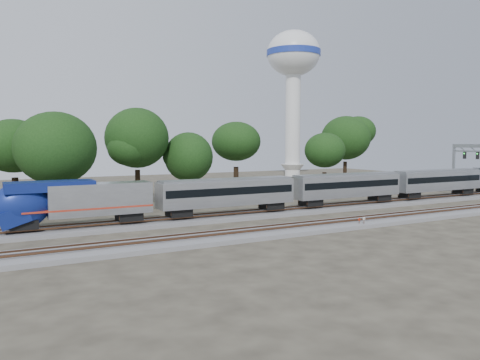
{
  "coord_description": "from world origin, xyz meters",
  "views": [
    {
      "loc": [
        -26.18,
        -41.44,
        8.78
      ],
      "look_at": [
        -0.93,
        5.0,
        4.48
      ],
      "focal_mm": 35.0,
      "sensor_mm": 36.0,
      "label": 1
    }
  ],
  "objects": [
    {
      "name": "ground",
      "position": [
        0.0,
        0.0,
        0.0
      ],
      "size": [
        160.0,
        160.0,
        0.0
      ],
      "primitive_type": "plane",
      "color": "#383328",
      "rests_on": "ground"
    },
    {
      "name": "track_far",
      "position": [
        0.0,
        6.0,
        0.21
      ],
      "size": [
        160.0,
        5.0,
        0.73
      ],
      "color": "slate",
      "rests_on": "ground"
    },
    {
      "name": "track_near",
      "position": [
        0.0,
        -4.0,
        0.21
      ],
      "size": [
        160.0,
        5.0,
        0.73
      ],
      "color": "slate",
      "rests_on": "ground"
    },
    {
      "name": "train",
      "position": [
        33.66,
        6.0,
        3.07
      ],
      "size": [
        121.13,
        2.94,
        4.34
      ],
      "color": "silver",
      "rests_on": "ground"
    },
    {
      "name": "switch_stand_red",
      "position": [
        7.38,
        -5.46,
        0.63
      ],
      "size": [
        0.31,
        0.07,
        0.99
      ],
      "rotation": [
        0.0,
        0.0,
        0.13
      ],
      "color": "#512D19",
      "rests_on": "ground"
    },
    {
      "name": "switch_stand_white",
      "position": [
        7.69,
        -5.82,
        0.71
      ],
      "size": [
        0.35,
        0.07,
        1.11
      ],
      "rotation": [
        0.0,
        0.0,
        0.09
      ],
      "color": "#512D19",
      "rests_on": "ground"
    },
    {
      "name": "switch_lever",
      "position": [
        6.25,
        -5.34,
        0.15
      ],
      "size": [
        0.52,
        0.34,
        0.3
      ],
      "primitive_type": "cube",
      "rotation": [
        0.0,
        0.0,
        -0.08
      ],
      "color": "#512D19",
      "rests_on": "ground"
    },
    {
      "name": "water_tower",
      "position": [
        37.75,
        50.02,
        25.69
      ],
      "size": [
        12.53,
        12.53,
        34.68
      ],
      "color": "silver",
      "rests_on": "ground"
    },
    {
      "name": "signal_gantry",
      "position": [
        41.46,
        6.0,
        6.16
      ],
      "size": [
        0.59,
        6.95,
        8.45
      ],
      "color": "gray",
      "rests_on": "ground"
    },
    {
      "name": "tree_1",
      "position": [
        -23.19,
        21.28,
        8.29
      ],
      "size": [
        8.44,
        8.44,
        11.9
      ],
      "color": "black",
      "rests_on": "ground"
    },
    {
      "name": "tree_2",
      "position": [
        -19.08,
        16.2,
        8.06
      ],
      "size": [
        8.21,
        8.21,
        11.57
      ],
      "color": "black",
      "rests_on": "ground"
    },
    {
      "name": "tree_3",
      "position": [
        -8.19,
        20.78,
        9.31
      ],
      "size": [
        9.48,
        9.48,
        13.36
      ],
      "color": "black",
      "rests_on": "ground"
    },
    {
      "name": "tree_4",
      "position": [
        -1.1,
        19.94,
        6.67
      ],
      "size": [
        6.8,
        6.8,
        9.59
      ],
      "color": "black",
      "rests_on": "ground"
    },
    {
      "name": "tree_5",
      "position": [
        9.18,
        24.93,
        8.87
      ],
      "size": [
        9.03,
        9.03,
        12.73
      ],
      "color": "black",
      "rests_on": "ground"
    },
    {
      "name": "tree_6",
      "position": [
        20.45,
        16.53,
        7.47
      ],
      "size": [
        7.62,
        7.62,
        10.74
      ],
      "color": "black",
      "rests_on": "ground"
    },
    {
      "name": "tree_7",
      "position": [
        32.73,
        25.79,
        9.53
      ],
      "size": [
        9.7,
        9.7,
        13.67
      ],
      "color": "black",
      "rests_on": "ground"
    }
  ]
}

